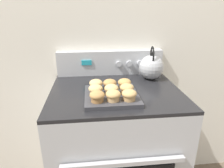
% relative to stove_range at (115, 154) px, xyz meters
% --- Properties ---
extents(wall_back, '(8.00, 0.05, 2.40)m').
position_rel_stove_range_xyz_m(wall_back, '(0.00, 0.34, 0.74)').
color(wall_back, silver).
rests_on(wall_back, ground_plane).
extents(stove_range, '(0.74, 0.65, 0.93)m').
position_rel_stove_range_xyz_m(stove_range, '(0.00, 0.00, 0.00)').
color(stove_range, '#B7BABF').
rests_on(stove_range, ground_plane).
extents(control_panel, '(0.72, 0.07, 0.17)m').
position_rel_stove_range_xyz_m(control_panel, '(0.00, 0.28, 0.55)').
color(control_panel, '#B7BABF').
rests_on(control_panel, stove_range).
extents(muffin_pan, '(0.28, 0.28, 0.02)m').
position_rel_stove_range_xyz_m(muffin_pan, '(-0.03, -0.11, 0.47)').
color(muffin_pan, '#38383D').
rests_on(muffin_pan, stove_range).
extents(muffin_r0_c0, '(0.07, 0.07, 0.05)m').
position_rel_stove_range_xyz_m(muffin_r0_c0, '(-0.11, -0.19, 0.51)').
color(muffin_r0_c0, olive).
rests_on(muffin_r0_c0, muffin_pan).
extents(muffin_r0_c1, '(0.07, 0.07, 0.05)m').
position_rel_stove_range_xyz_m(muffin_r0_c1, '(-0.03, -0.19, 0.51)').
color(muffin_r0_c1, tan).
rests_on(muffin_r0_c1, muffin_pan).
extents(muffin_r0_c2, '(0.07, 0.07, 0.05)m').
position_rel_stove_range_xyz_m(muffin_r0_c2, '(0.04, -0.19, 0.51)').
color(muffin_r0_c2, tan).
rests_on(muffin_r0_c2, muffin_pan).
extents(muffin_r1_c0, '(0.07, 0.07, 0.05)m').
position_rel_stove_range_xyz_m(muffin_r1_c0, '(-0.12, -0.11, 0.51)').
color(muffin_r1_c0, tan).
rests_on(muffin_r1_c0, muffin_pan).
extents(muffin_r1_c1, '(0.07, 0.07, 0.05)m').
position_rel_stove_range_xyz_m(muffin_r1_c1, '(-0.04, -0.11, 0.51)').
color(muffin_r1_c1, tan).
rests_on(muffin_r1_c1, muffin_pan).
extents(muffin_r1_c2, '(0.07, 0.07, 0.05)m').
position_rel_stove_range_xyz_m(muffin_r1_c2, '(0.05, -0.11, 0.51)').
color(muffin_r1_c2, '#A37A4C').
rests_on(muffin_r1_c2, muffin_pan).
extents(muffin_r2_c0, '(0.07, 0.07, 0.05)m').
position_rel_stove_range_xyz_m(muffin_r2_c0, '(-0.11, -0.03, 0.51)').
color(muffin_r2_c0, tan).
rests_on(muffin_r2_c0, muffin_pan).
extents(muffin_r2_c1, '(0.07, 0.07, 0.05)m').
position_rel_stove_range_xyz_m(muffin_r2_c1, '(-0.04, -0.04, 0.51)').
color(muffin_r2_c1, olive).
rests_on(muffin_r2_c1, muffin_pan).
extents(muffin_r2_c2, '(0.07, 0.07, 0.05)m').
position_rel_stove_range_xyz_m(muffin_r2_c2, '(0.05, -0.04, 0.51)').
color(muffin_r2_c2, '#A37A4C').
rests_on(muffin_r2_c2, muffin_pan).
extents(tea_kettle, '(0.16, 0.19, 0.22)m').
position_rel_stove_range_xyz_m(tea_kettle, '(0.25, 0.16, 0.55)').
color(tea_kettle, '#ADAFB5').
rests_on(tea_kettle, stove_range).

